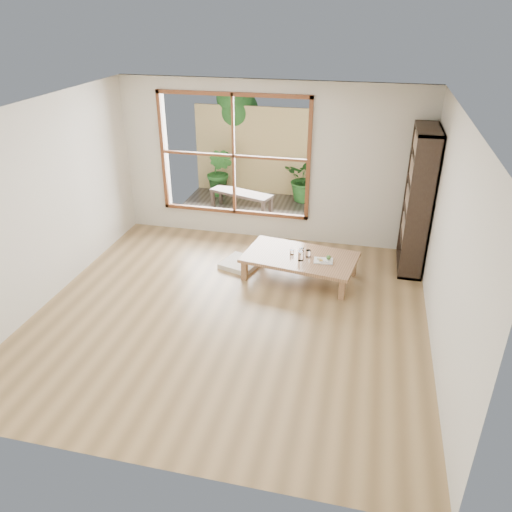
{
  "coord_description": "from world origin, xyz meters",
  "views": [
    {
      "loc": [
        1.57,
        -5.25,
        3.65
      ],
      "look_at": [
        0.19,
        0.63,
        0.55
      ],
      "focal_mm": 35.0,
      "sensor_mm": 36.0,
      "label": 1
    }
  ],
  "objects": [
    {
      "name": "food_tray",
      "position": [
        1.09,
        1.07,
        0.37
      ],
      "size": [
        0.28,
        0.21,
        0.08
      ],
      "rotation": [
        0.0,
        0.0,
        0.08
      ],
      "color": "white",
      "rests_on": "low_table"
    },
    {
      "name": "low_table",
      "position": [
        0.73,
        1.16,
        0.31
      ],
      "size": [
        1.72,
        1.13,
        0.35
      ],
      "rotation": [
        0.0,
        0.0,
        -0.15
      ],
      "color": "#A57050",
      "rests_on": "ground"
    },
    {
      "name": "floor_cushion",
      "position": [
        -0.21,
        1.3,
        0.04
      ],
      "size": [
        0.65,
        0.65,
        0.08
      ],
      "primitive_type": "cube",
      "rotation": [
        0.0,
        0.0,
        -0.3
      ],
      "color": "beige",
      "rests_on": "ground"
    },
    {
      "name": "glass_small",
      "position": [
        0.6,
        1.17,
        0.39
      ],
      "size": [
        0.06,
        0.06,
        0.07
      ],
      "primitive_type": "cylinder",
      "color": "silver",
      "rests_on": "low_table"
    },
    {
      "name": "shrub_right",
      "position": [
        0.38,
        4.27,
        0.5
      ],
      "size": [
        0.91,
        0.81,
        0.94
      ],
      "primitive_type": "imported",
      "rotation": [
        0.0,
        0.0,
        -0.09
      ],
      "color": "#235720",
      "rests_on": "deck"
    },
    {
      "name": "deck",
      "position": [
        -0.6,
        3.56,
        0.0
      ],
      "size": [
        2.8,
        2.0,
        0.05
      ],
      "primitive_type": "cube",
      "color": "#3A332A",
      "rests_on": "ground"
    },
    {
      "name": "bookshelf",
      "position": [
        2.31,
        1.9,
        1.06
      ],
      "size": [
        0.34,
        0.95,
        2.12
      ],
      "primitive_type": "cube",
      "color": "#30241A",
      "rests_on": "ground"
    },
    {
      "name": "glass_tall",
      "position": [
        0.75,
        1.03,
        0.42
      ],
      "size": [
        0.08,
        0.08,
        0.14
      ],
      "primitive_type": "cylinder",
      "color": "silver",
      "rests_on": "low_table"
    },
    {
      "name": "bamboo_fence",
      "position": [
        -0.6,
        4.56,
        0.9
      ],
      "size": [
        2.8,
        0.06,
        1.8
      ],
      "primitive_type": "cube",
      "color": "tan",
      "rests_on": "ground"
    },
    {
      "name": "garden_tree",
      "position": [
        -1.28,
        4.86,
        1.63
      ],
      "size": [
        1.04,
        0.85,
        2.22
      ],
      "color": "#4C3D2D",
      "rests_on": "ground"
    },
    {
      "name": "shrub_left",
      "position": [
        -1.4,
        4.17,
        0.53
      ],
      "size": [
        0.68,
        0.61,
        1.01
      ],
      "primitive_type": "imported",
      "rotation": [
        0.0,
        0.0,
        -0.34
      ],
      "color": "#235720",
      "rests_on": "deck"
    },
    {
      "name": "glass_mid",
      "position": [
        0.84,
        1.16,
        0.4
      ],
      "size": [
        0.07,
        0.07,
        0.1
      ],
      "primitive_type": "cylinder",
      "color": "silver",
      "rests_on": "low_table"
    },
    {
      "name": "glass_short",
      "position": [
        0.73,
        1.24,
        0.39
      ],
      "size": [
        0.07,
        0.07,
        0.08
      ],
      "primitive_type": "cylinder",
      "color": "silver",
      "rests_on": "low_table"
    },
    {
      "name": "garden_bench",
      "position": [
        -0.75,
        3.43,
        0.35
      ],
      "size": [
        1.27,
        0.72,
        0.39
      ],
      "rotation": [
        0.0,
        0.0,
        -0.32
      ],
      "color": "#30241A",
      "rests_on": "deck"
    },
    {
      "name": "ground",
      "position": [
        0.0,
        0.0,
        0.0
      ],
      "size": [
        5.0,
        5.0,
        0.0
      ],
      "primitive_type": "plane",
      "color": "#A48252",
      "rests_on": "ground"
    }
  ]
}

